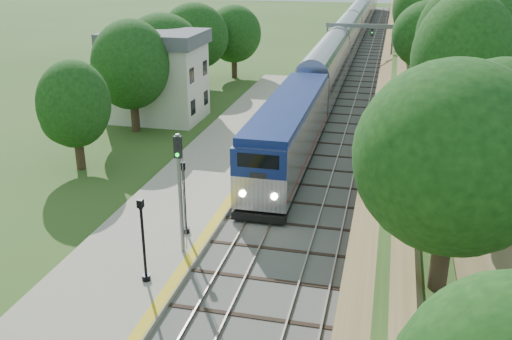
% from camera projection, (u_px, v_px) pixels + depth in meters
% --- Properties ---
extents(trackbed, '(9.50, 170.00, 0.28)m').
position_uv_depth(trackbed, '(356.00, 66.00, 76.82)').
color(trackbed, '#4C4944').
rests_on(trackbed, ground).
extents(platform, '(6.40, 68.00, 0.38)m').
position_uv_depth(platform, '(201.00, 180.00, 38.42)').
color(platform, gray).
rests_on(platform, ground).
extents(yellow_stripe, '(0.55, 68.00, 0.01)m').
position_uv_depth(yellow_stripe, '(242.00, 181.00, 37.74)').
color(yellow_stripe, gold).
rests_on(yellow_stripe, platform).
extents(embankment, '(10.64, 170.00, 11.70)m').
position_uv_depth(embankment, '(422.00, 54.00, 74.34)').
color(embankment, brown).
rests_on(embankment, ground).
extents(station_building, '(8.60, 6.60, 8.00)m').
position_uv_depth(station_building, '(157.00, 75.00, 51.61)').
color(station_building, beige).
rests_on(station_building, ground).
extents(signal_gantry, '(8.40, 0.38, 6.20)m').
position_uv_depth(signal_gantry, '(359.00, 35.00, 70.46)').
color(signal_gantry, slate).
rests_on(signal_gantry, ground).
extents(trees_behind_platform, '(7.82, 53.32, 7.21)m').
position_uv_depth(trees_behind_platform, '(143.00, 96.00, 42.38)').
color(trees_behind_platform, '#332316').
rests_on(trees_behind_platform, ground).
extents(train, '(3.23, 129.44, 4.75)m').
position_uv_depth(train, '(351.00, 34.00, 89.26)').
color(train, black).
rests_on(train, trackbed).
extents(lamppost_mid, '(0.40, 0.40, 4.09)m').
position_uv_depth(lamppost_mid, '(144.00, 245.00, 25.83)').
color(lamppost_mid, black).
rests_on(lamppost_mid, platform).
extents(lamppost_far, '(0.40, 0.40, 4.08)m').
position_uv_depth(lamppost_far, '(185.00, 202.00, 30.25)').
color(lamppost_far, black).
rests_on(lamppost_far, platform).
extents(signal_platform, '(0.37, 0.29, 6.25)m').
position_uv_depth(signal_platform, '(180.00, 181.00, 27.62)').
color(signal_platform, slate).
rests_on(signal_platform, platform).
extents(signal_farside, '(0.34, 0.27, 6.14)m').
position_uv_depth(signal_farside, '(380.00, 123.00, 38.08)').
color(signal_farside, slate).
rests_on(signal_farside, ground).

